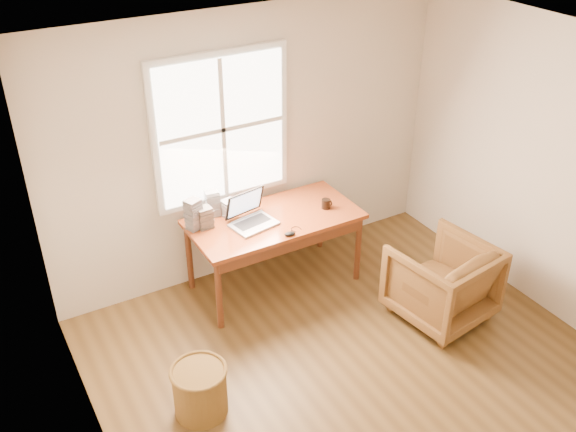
# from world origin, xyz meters

# --- Properties ---
(room_shell) EXTENTS (4.04, 4.54, 2.64)m
(room_shell) POSITION_xyz_m (-0.02, 0.16, 1.32)
(room_shell) COLOR brown
(room_shell) RESTS_ON ground
(desk) EXTENTS (1.60, 0.80, 0.04)m
(desk) POSITION_xyz_m (0.00, 1.80, 0.73)
(desk) COLOR brown
(desk) RESTS_ON room_shell
(armchair) EXTENTS (0.89, 0.91, 0.74)m
(armchair) POSITION_xyz_m (1.07, 0.63, 0.37)
(armchair) COLOR brown
(armchair) RESTS_ON room_shell
(wicker_stool) EXTENTS (0.50, 0.50, 0.41)m
(wicker_stool) POSITION_xyz_m (-1.28, 0.64, 0.20)
(wicker_stool) COLOR brown
(wicker_stool) RESTS_ON room_shell
(laptop) EXTENTS (0.45, 0.46, 0.29)m
(laptop) POSITION_xyz_m (-0.23, 1.76, 0.89)
(laptop) COLOR #A7A9AE
(laptop) RESTS_ON desk
(mouse) EXTENTS (0.11, 0.07, 0.03)m
(mouse) POSITION_xyz_m (-0.03, 1.45, 0.77)
(mouse) COLOR black
(mouse) RESTS_ON desk
(coffee_mug) EXTENTS (0.10, 0.10, 0.09)m
(coffee_mug) POSITION_xyz_m (0.51, 1.71, 0.80)
(coffee_mug) COLOR black
(coffee_mug) RESTS_ON desk
(cd_stack_a) EXTENTS (0.14, 0.13, 0.25)m
(cd_stack_a) POSITION_xyz_m (-0.47, 2.13, 0.87)
(cd_stack_a) COLOR silver
(cd_stack_a) RESTS_ON desk
(cd_stack_b) EXTENTS (0.13, 0.12, 0.20)m
(cd_stack_b) POSITION_xyz_m (-0.62, 1.96, 0.85)
(cd_stack_b) COLOR #29292E
(cd_stack_b) RESTS_ON desk
(cd_stack_c) EXTENTS (0.16, 0.15, 0.30)m
(cd_stack_c) POSITION_xyz_m (-0.72, 1.98, 0.90)
(cd_stack_c) COLOR #9C9DA9
(cd_stack_c) RESTS_ON desk
(cd_stack_d) EXTENTS (0.15, 0.14, 0.16)m
(cd_stack_d) POSITION_xyz_m (-0.34, 2.04, 0.83)
(cd_stack_d) COLOR silver
(cd_stack_d) RESTS_ON desk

